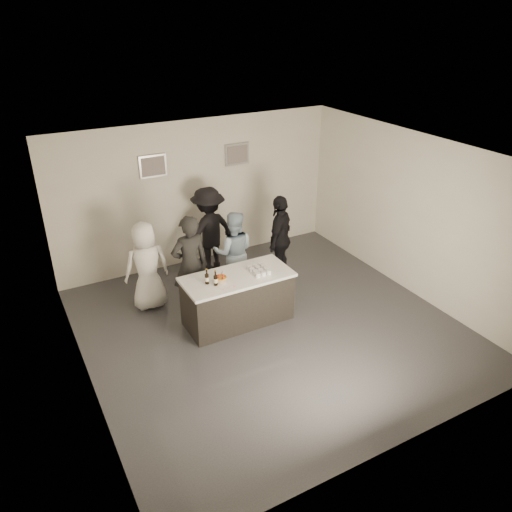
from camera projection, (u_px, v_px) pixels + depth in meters
name	position (u px, v px, depth m)	size (l,w,h in m)	color
floor	(270.00, 327.00, 8.57)	(6.00, 6.00, 0.00)	#3D3D42
ceiling	(272.00, 156.00, 7.22)	(6.00, 6.00, 0.00)	white
wall_back	(198.00, 193.00, 10.25)	(6.00, 0.04, 3.00)	silver
wall_front	(406.00, 352.00, 5.54)	(6.00, 0.04, 3.00)	silver
wall_left	(76.00, 296.00, 6.61)	(0.04, 6.00, 3.00)	silver
wall_right	(412.00, 215.00, 9.18)	(0.04, 6.00, 3.00)	silver
picture_left	(153.00, 166.00, 9.52)	(0.54, 0.04, 0.44)	#B2B2B7
picture_right	(237.00, 154.00, 10.29)	(0.54, 0.04, 0.44)	#B2B2B7
bar_counter	(238.00, 299.00, 8.55)	(1.86, 0.86, 0.90)	white
cake	(221.00, 280.00, 8.15)	(0.21, 0.21, 0.08)	orange
beer_bottle_a	(207.00, 277.00, 8.05)	(0.07, 0.07, 0.26)	black
beer_bottle_b	(216.00, 278.00, 8.01)	(0.07, 0.07, 0.26)	black
tumbler_cluster	(259.00, 270.00, 8.45)	(0.30, 0.40, 0.08)	yellow
candles	(229.00, 287.00, 8.00)	(0.24, 0.08, 0.01)	pink
person_main_black	(190.00, 265.00, 8.66)	(0.67, 0.44, 1.83)	black
person_main_blue	(234.00, 252.00, 9.35)	(0.78, 0.61, 1.61)	#97AEC5
person_guest_left	(147.00, 266.00, 8.82)	(0.80, 0.52, 1.64)	white
person_guest_right	(280.00, 238.00, 9.74)	(1.03, 0.43, 1.76)	black
person_guest_back	(209.00, 231.00, 9.96)	(1.18, 0.68, 1.82)	black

